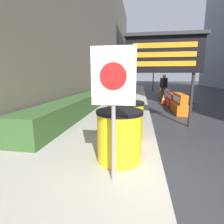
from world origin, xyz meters
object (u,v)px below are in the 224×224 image
object	(u,v)px
jersey_barrier_cream	(166,95)
message_board	(163,55)
warning_sign	(113,89)
traffic_cone_near	(191,98)
traffic_light_near_curb	(154,67)
barrel_drum_middle	(126,121)
jersey_barrier_orange_far	(179,104)
jersey_barrier_red_striped	(172,100)
traffic_cone_mid	(183,99)
pedestrian_worker	(164,85)
barrel_drum_foreground	(119,136)
jersey_barrier_orange_near	(162,92)
traffic_cone_far	(163,100)

from	to	relation	value
jersey_barrier_cream	message_board	bearing A→B (deg)	-99.38
warning_sign	message_board	size ratio (longest dim) A/B	0.63
traffic_cone_near	traffic_light_near_curb	bearing A→B (deg)	100.79
barrel_drum_middle	jersey_barrier_orange_far	world-z (taller)	barrel_drum_middle
jersey_barrier_orange_far	jersey_barrier_red_striped	distance (m)	2.10
traffic_cone_mid	pedestrian_worker	bearing A→B (deg)	133.14
message_board	traffic_light_near_curb	size ratio (longest dim) A/B	0.81
message_board	traffic_light_near_curb	distance (m)	14.68
warning_sign	jersey_barrier_orange_far	bearing A→B (deg)	70.39
barrel_drum_foreground	message_board	bearing A→B (deg)	71.16
jersey_barrier_orange_far	jersey_barrier_red_striped	xyz separation A→B (m)	(-0.00, 2.10, -0.06)
traffic_cone_mid	barrel_drum_middle	bearing A→B (deg)	-111.69
jersey_barrier_red_striped	traffic_cone_near	distance (m)	1.65
barrel_drum_foreground	jersey_barrier_cream	size ratio (longest dim) A/B	0.44
message_board	barrel_drum_middle	bearing A→B (deg)	-117.00
traffic_cone_mid	traffic_light_near_curb	size ratio (longest dim) A/B	0.16
jersey_barrier_orange_near	jersey_barrier_red_striped	bearing A→B (deg)	-90.00
barrel_drum_foreground	message_board	world-z (taller)	message_board
pedestrian_worker	traffic_light_near_curb	bearing A→B (deg)	-134.80
traffic_light_near_curb	pedestrian_worker	size ratio (longest dim) A/B	2.05
traffic_light_near_curb	barrel_drum_foreground	bearing A→B (deg)	-95.67
traffic_cone_mid	pedestrian_worker	distance (m)	1.81
message_board	traffic_cone_mid	xyz separation A→B (m)	(2.04, 5.68, -2.08)
traffic_cone_near	warning_sign	bearing A→B (deg)	-110.75
traffic_cone_near	pedestrian_worker	world-z (taller)	pedestrian_worker
barrel_drum_middle	jersey_barrier_orange_far	bearing A→B (deg)	64.04
message_board	jersey_barrier_cream	size ratio (longest dim) A/B	1.39
message_board	jersey_barrier_orange_near	xyz separation A→B (m)	(1.14, 9.22, -2.01)
jersey_barrier_orange_far	traffic_light_near_curb	size ratio (longest dim) A/B	0.47
barrel_drum_middle	pedestrian_worker	bearing A→B (deg)	77.66
jersey_barrier_cream	traffic_light_near_curb	distance (m)	8.11
jersey_barrier_orange_near	traffic_cone_mid	world-z (taller)	jersey_barrier_orange_near
warning_sign	traffic_cone_mid	xyz separation A→B (m)	(3.10, 9.42, -1.24)
traffic_cone_far	barrel_drum_middle	bearing A→B (deg)	-104.09
message_board	traffic_cone_mid	size ratio (longest dim) A/B	5.15
barrel_drum_foreground	jersey_barrier_red_striped	world-z (taller)	barrel_drum_foreground
barrel_drum_foreground	message_board	xyz separation A→B (m)	(1.05, 3.07, 1.74)
jersey_barrier_orange_near	traffic_light_near_curb	xyz separation A→B (m)	(-0.43, 5.43, 2.35)
jersey_barrier_cream	traffic_cone_near	distance (m)	1.90
message_board	pedestrian_worker	size ratio (longest dim) A/B	1.66
traffic_cone_near	barrel_drum_middle	bearing A→B (deg)	-114.74
barrel_drum_middle	traffic_cone_far	world-z (taller)	barrel_drum_middle
traffic_light_near_curb	pedestrian_worker	xyz separation A→B (m)	(0.21, -7.79, -1.64)
message_board	traffic_cone_far	size ratio (longest dim) A/B	4.96
barrel_drum_middle	warning_sign	xyz separation A→B (m)	(-0.05, -1.75, 0.89)
jersey_barrier_orange_near	traffic_cone_near	size ratio (longest dim) A/B	2.29
jersey_barrier_cream	pedestrian_worker	xyz separation A→B (m)	(-0.21, -0.04, 0.73)
traffic_cone_near	traffic_cone_far	distance (m)	1.93
jersey_barrier_cream	jersey_barrier_orange_near	size ratio (longest dim) A/B	1.31
jersey_barrier_red_striped	pedestrian_worker	world-z (taller)	pedestrian_worker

